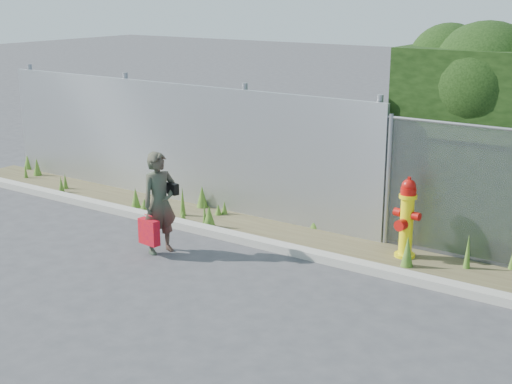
{
  "coord_description": "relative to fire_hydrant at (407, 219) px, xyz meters",
  "views": [
    {
      "loc": [
        5.29,
        -6.8,
        3.83
      ],
      "look_at": [
        -0.3,
        1.4,
        1.0
      ],
      "focal_mm": 50.0,
      "sensor_mm": 36.0,
      "label": 1
    }
  ],
  "objects": [
    {
      "name": "woman",
      "position": [
        -3.15,
        -1.83,
        0.17
      ],
      "size": [
        0.53,
        0.65,
        1.55
      ],
      "primitive_type": "imported",
      "rotation": [
        0.0,
        0.0,
        1.25
      ],
      "color": "#0F603F",
      "rests_on": "ground"
    },
    {
      "name": "curb",
      "position": [
        -1.54,
        -0.8,
        -0.54
      ],
      "size": [
        16.0,
        0.22,
        0.12
      ],
      "primitive_type": "cube",
      "color": "#A4A194",
      "rests_on": "ground"
    },
    {
      "name": "fire_hydrant",
      "position": [
        0.0,
        0.0,
        0.0
      ],
      "size": [
        0.41,
        0.37,
        1.24
      ],
      "rotation": [
        0.0,
        0.0,
        -0.14
      ],
      "color": "#FFEB0D",
      "rests_on": "ground"
    },
    {
      "name": "black_shoulder_bag",
      "position": [
        -3.03,
        -1.67,
        0.37
      ],
      "size": [
        0.22,
        0.09,
        0.17
      ],
      "rotation": [
        0.0,
        0.0,
        -0.2
      ],
      "color": "black"
    },
    {
      "name": "weed_strip",
      "position": [
        -1.28,
        -0.13,
        -0.48
      ],
      "size": [
        16.0,
        1.34,
        0.53
      ],
      "color": "brown",
      "rests_on": "ground"
    },
    {
      "name": "red_tote_bag",
      "position": [
        -3.19,
        -2.04,
        -0.23
      ],
      "size": [
        0.35,
        0.13,
        0.46
      ],
      "rotation": [
        0.0,
        0.0,
        -0.11
      ],
      "color": "#A00929"
    },
    {
      "name": "corrugated_fence",
      "position": [
        -4.79,
        0.41,
        0.5
      ],
      "size": [
        8.5,
        0.21,
        2.3
      ],
      "color": "#A9ABB0",
      "rests_on": "ground"
    },
    {
      "name": "ground",
      "position": [
        -1.54,
        -2.6,
        -0.6
      ],
      "size": [
        80.0,
        80.0,
        0.0
      ],
      "primitive_type": "plane",
      "color": "#3C3C3E",
      "rests_on": "ground"
    }
  ]
}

